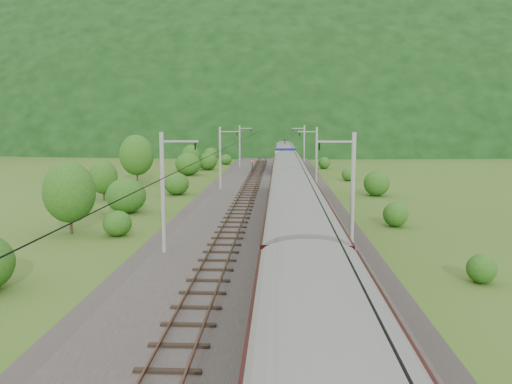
{
  "coord_description": "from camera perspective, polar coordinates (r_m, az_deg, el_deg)",
  "views": [
    {
      "loc": [
        1.44,
        -32.13,
        8.96
      ],
      "look_at": [
        -0.66,
        12.81,
        2.6
      ],
      "focal_mm": 35.0,
      "sensor_mm": 36.0,
      "label": 1
    }
  ],
  "objects": [
    {
      "name": "track_left",
      "position": [
        43.17,
        -2.49,
        -3.44
      ],
      "size": [
        2.4,
        220.0,
        0.27
      ],
      "color": "brown",
      "rests_on": "railbed"
    },
    {
      "name": "hazard_post_near",
      "position": [
        91.75,
        1.57,
        3.12
      ],
      "size": [
        0.17,
        0.17,
        1.58
      ],
      "primitive_type": "cylinder",
      "color": "red",
      "rests_on": "railbed"
    },
    {
      "name": "vegetation_left",
      "position": [
        55.93,
        -14.14,
        1.13
      ],
      "size": [
        14.36,
        145.42,
        7.09
      ],
      "color": "#1F4A13",
      "rests_on": "ground"
    },
    {
      "name": "mountain_ridge",
      "position": [
        353.75,
        -17.51,
        6.22
      ],
      "size": [
        336.0,
        280.0,
        132.0
      ],
      "primitive_type": "ellipsoid",
      "color": "black",
      "rests_on": "ground"
    },
    {
      "name": "track_right",
      "position": [
        43.01,
        3.9,
        -3.49
      ],
      "size": [
        2.4,
        220.0,
        0.27
      ],
      "color": "brown",
      "rests_on": "railbed"
    },
    {
      "name": "ground",
      "position": [
        33.39,
        0.1,
        -7.52
      ],
      "size": [
        600.0,
        600.0,
        0.0
      ],
      "primitive_type": "plane",
      "color": "#355219",
      "rests_on": "ground"
    },
    {
      "name": "catenary_right",
      "position": [
        64.45,
        6.85,
        4.02
      ],
      "size": [
        2.54,
        192.28,
        8.0
      ],
      "color": "gray",
      "rests_on": "railbed"
    },
    {
      "name": "railbed",
      "position": [
        43.06,
        0.7,
        -3.76
      ],
      "size": [
        14.0,
        220.0,
        0.3
      ],
      "primitive_type": "cube",
      "color": "#38332D",
      "rests_on": "ground"
    },
    {
      "name": "overhead_wires",
      "position": [
        42.2,
        0.72,
        5.52
      ],
      "size": [
        4.83,
        198.0,
        0.03
      ],
      "color": "black",
      "rests_on": "ground"
    },
    {
      "name": "hazard_post_far",
      "position": [
        98.98,
        1.97,
        3.49
      ],
      "size": [
        0.17,
        0.17,
        1.63
      ],
      "primitive_type": "cylinder",
      "color": "red",
      "rests_on": "railbed"
    },
    {
      "name": "mountain_main",
      "position": [
        292.27,
        2.4,
        6.28
      ],
      "size": [
        504.0,
        360.0,
        244.0
      ],
      "primitive_type": "ellipsoid",
      "color": "black",
      "rests_on": "ground"
    },
    {
      "name": "catenary_left",
      "position": [
        64.73,
        -4.05,
        4.07
      ],
      "size": [
        2.54,
        192.28,
        8.0
      ],
      "color": "gray",
      "rests_on": "railbed"
    },
    {
      "name": "train",
      "position": [
        28.97,
        4.53,
        -2.18
      ],
      "size": [
        3.27,
        130.62,
        5.7
      ],
      "color": "black",
      "rests_on": "ground"
    },
    {
      "name": "signal",
      "position": [
        84.88,
        -0.43,
        3.02
      ],
      "size": [
        0.23,
        0.23,
        2.09
      ],
      "color": "black",
      "rests_on": "railbed"
    },
    {
      "name": "vegetation_right",
      "position": [
        48.3,
        15.64,
        -1.59
      ],
      "size": [
        5.9,
        107.98,
        2.78
      ],
      "color": "#1F4A13",
      "rests_on": "ground"
    }
  ]
}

